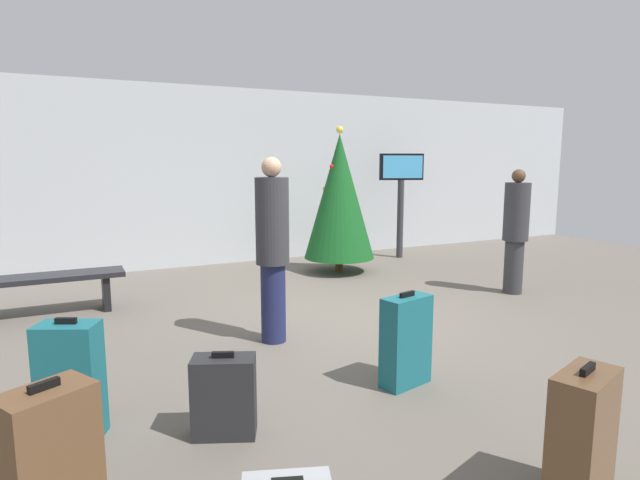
{
  "coord_description": "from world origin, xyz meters",
  "views": [
    {
      "loc": [
        -2.81,
        -5.05,
        1.8
      ],
      "look_at": [
        -0.22,
        0.22,
        0.9
      ],
      "focal_mm": 29.24,
      "sensor_mm": 36.0,
      "label": 1
    }
  ],
  "objects": [
    {
      "name": "ground_plane",
      "position": [
        0.0,
        0.0,
        0.0
      ],
      "size": [
        16.0,
        16.0,
        0.0
      ],
      "primitive_type": "plane",
      "color": "#665E54"
    },
    {
      "name": "back_wall",
      "position": [
        0.0,
        3.9,
        1.52
      ],
      "size": [
        16.0,
        0.2,
        3.03
      ],
      "primitive_type": "cube",
      "color": "#B7BCC1",
      "rests_on": "ground_plane"
    },
    {
      "name": "holiday_tree",
      "position": [
        1.14,
        2.29,
        1.23
      ],
      "size": [
        1.13,
        1.13,
        2.34
      ],
      "color": "#4C3319",
      "rests_on": "ground_plane"
    },
    {
      "name": "flight_info_kiosk",
      "position": [
        2.77,
        2.92,
        1.32
      ],
      "size": [
        0.78,
        0.37,
        1.92
      ],
      "color": "#333338",
      "rests_on": "ground_plane"
    },
    {
      "name": "waiting_bench",
      "position": [
        -3.07,
        1.67,
        0.37
      ],
      "size": [
        1.72,
        0.44,
        0.48
      ],
      "color": "black",
      "rests_on": "ground_plane"
    },
    {
      "name": "traveller_0",
      "position": [
        -1.01,
        -0.33,
        0.97
      ],
      "size": [
        0.46,
        0.46,
        1.83
      ],
      "color": "#1E234C",
      "rests_on": "ground_plane"
    },
    {
      "name": "traveller_1",
      "position": [
        2.63,
        0.04,
        0.89
      ],
      "size": [
        0.44,
        0.44,
        1.68
      ],
      "color": "#333338",
      "rests_on": "ground_plane"
    },
    {
      "name": "suitcase_0",
      "position": [
        -1.95,
        -1.88,
        0.27
      ],
      "size": [
        0.46,
        0.37,
        0.57
      ],
      "color": "#232326",
      "rests_on": "ground_plane"
    },
    {
      "name": "suitcase_2",
      "position": [
        -2.95,
        -2.44,
        0.38
      ],
      "size": [
        0.48,
        0.42,
        0.79
      ],
      "color": "brown",
      "rests_on": "ground_plane"
    },
    {
      "name": "suitcase_3",
      "position": [
        -0.43,
        -1.76,
        0.37
      ],
      "size": [
        0.46,
        0.29,
        0.77
      ],
      "color": "#19606B",
      "rests_on": "ground_plane"
    },
    {
      "name": "suitcase_4",
      "position": [
        -0.47,
        -3.38,
        0.36
      ],
      "size": [
        0.48,
        0.35,
        0.77
      ],
      "color": "brown",
      "rests_on": "ground_plane"
    },
    {
      "name": "suitcase_5",
      "position": [
        -2.85,
        -1.47,
        0.39
      ],
      "size": [
        0.44,
        0.37,
        0.81
      ],
      "color": "#19606B",
      "rests_on": "ground_plane"
    }
  ]
}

